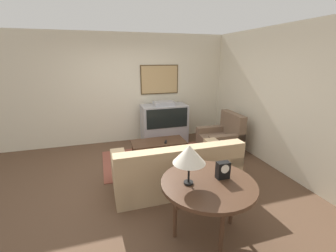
{
  "coord_description": "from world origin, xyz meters",
  "views": [
    {
      "loc": [
        -0.61,
        -3.62,
        2.12
      ],
      "look_at": [
        0.68,
        0.67,
        0.75
      ],
      "focal_mm": 24.0,
      "sensor_mm": 36.0,
      "label": 1
    }
  ],
  "objects": [
    {
      "name": "couch",
      "position": [
        0.49,
        -0.39,
        0.29
      ],
      "size": [
        2.04,
        1.01,
        0.84
      ],
      "rotation": [
        0.0,
        0.0,
        3.15
      ],
      "color": "tan",
      "rests_on": "ground_plane"
    },
    {
      "name": "coffee_table",
      "position": [
        0.48,
        0.7,
        0.38
      ],
      "size": [
        1.13,
        0.54,
        0.42
      ],
      "color": "#472D1E",
      "rests_on": "ground_plane"
    },
    {
      "name": "console_table",
      "position": [
        0.51,
        -1.53,
        0.66
      ],
      "size": [
        1.12,
        1.12,
        0.73
      ],
      "color": "#472D1E",
      "rests_on": "ground_plane"
    },
    {
      "name": "wall_back",
      "position": [
        0.01,
        2.13,
        1.35
      ],
      "size": [
        12.0,
        0.1,
        2.7
      ],
      "color": "beige",
      "rests_on": "ground_plane"
    },
    {
      "name": "table_lamp",
      "position": [
        0.27,
        -1.5,
        1.09
      ],
      "size": [
        0.37,
        0.37,
        0.48
      ],
      "color": "black",
      "rests_on": "console_table"
    },
    {
      "name": "remote",
      "position": [
        0.61,
        0.6,
        0.43
      ],
      "size": [
        0.09,
        0.17,
        0.02
      ],
      "color": "black",
      "rests_on": "coffee_table"
    },
    {
      "name": "ground_plane",
      "position": [
        0.0,
        0.0,
        0.0
      ],
      "size": [
        12.0,
        12.0,
        0.0
      ],
      "primitive_type": "plane",
      "color": "brown"
    },
    {
      "name": "armchair",
      "position": [
        1.98,
        0.7,
        0.29
      ],
      "size": [
        0.83,
        0.84,
        0.91
      ],
      "rotation": [
        0.0,
        0.0,
        -1.59
      ],
      "color": "brown",
      "rests_on": "ground_plane"
    },
    {
      "name": "wall_right",
      "position": [
        2.63,
        0.0,
        1.35
      ],
      "size": [
        0.06,
        12.0,
        2.7
      ],
      "color": "beige",
      "rests_on": "ground_plane"
    },
    {
      "name": "mantel_clock",
      "position": [
        0.71,
        -1.5,
        0.83
      ],
      "size": [
        0.16,
        0.1,
        0.21
      ],
      "color": "black",
      "rests_on": "console_table"
    },
    {
      "name": "tv",
      "position": [
        0.88,
        1.67,
        0.51
      ],
      "size": [
        1.13,
        0.59,
        1.08
      ],
      "color": "#9E9EA3",
      "rests_on": "ground_plane"
    },
    {
      "name": "area_rug",
      "position": [
        0.56,
        0.72,
        0.01
      ],
      "size": [
        2.48,
        1.44,
        0.01
      ],
      "color": "brown",
      "rests_on": "ground_plane"
    }
  ]
}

